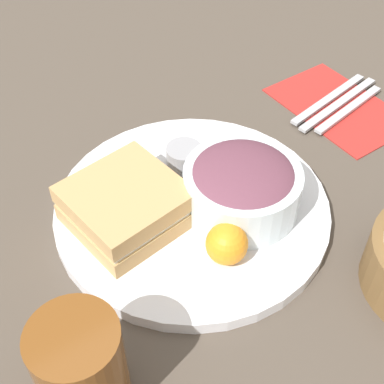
# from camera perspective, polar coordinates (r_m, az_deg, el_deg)

# --- Properties ---
(ground_plane) EXTENTS (4.00, 4.00, 0.00)m
(ground_plane) POSITION_cam_1_polar(r_m,az_deg,el_deg) (0.66, 0.00, -2.25)
(ground_plane) COLOR #4C4238
(plate) EXTENTS (0.33, 0.33, 0.02)m
(plate) POSITION_cam_1_polar(r_m,az_deg,el_deg) (0.65, 0.00, -1.75)
(plate) COLOR silver
(plate) RESTS_ON ground_plane
(sandwich) EXTENTS (0.13, 0.13, 0.05)m
(sandwich) POSITION_cam_1_polar(r_m,az_deg,el_deg) (0.61, -7.05, -1.43)
(sandwich) COLOR tan
(sandwich) RESTS_ON plate
(salad_bowl) EXTENTS (0.14, 0.14, 0.07)m
(salad_bowl) POSITION_cam_1_polar(r_m,az_deg,el_deg) (0.62, 5.37, 0.75)
(salad_bowl) COLOR silver
(salad_bowl) RESTS_ON plate
(dressing_cup) EXTENTS (0.05, 0.05, 0.03)m
(dressing_cup) POSITION_cam_1_polar(r_m,az_deg,el_deg) (0.68, -0.84, 3.73)
(dressing_cup) COLOR #99999E
(dressing_cup) RESTS_ON plate
(orange_wedge) EXTENTS (0.05, 0.05, 0.05)m
(orange_wedge) POSITION_cam_1_polar(r_m,az_deg,el_deg) (0.57, 3.73, -5.54)
(orange_wedge) COLOR orange
(orange_wedge) RESTS_ON plate
(drink_glass) EXTENTS (0.08, 0.08, 0.11)m
(drink_glass) POSITION_cam_1_polar(r_m,az_deg,el_deg) (0.49, -11.67, -18.04)
(drink_glass) COLOR brown
(drink_glass) RESTS_ON ground_plane
(napkin) EXTENTS (0.13, 0.20, 0.00)m
(napkin) POSITION_cam_1_polar(r_m,az_deg,el_deg) (0.84, 15.33, 8.81)
(napkin) COLOR #B22823
(napkin) RESTS_ON ground_plane
(fork) EXTENTS (0.17, 0.04, 0.01)m
(fork) POSITION_cam_1_polar(r_m,az_deg,el_deg) (0.85, 14.39, 9.61)
(fork) COLOR #B2B2B7
(fork) RESTS_ON napkin
(knife) EXTENTS (0.18, 0.04, 0.01)m
(knife) POSITION_cam_1_polar(r_m,az_deg,el_deg) (0.84, 15.38, 9.05)
(knife) COLOR #B2B2B7
(knife) RESTS_ON napkin
(spoon) EXTENTS (0.15, 0.04, 0.01)m
(spoon) POSITION_cam_1_polar(r_m,az_deg,el_deg) (0.83, 16.39, 8.48)
(spoon) COLOR #B2B2B7
(spoon) RESTS_ON napkin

